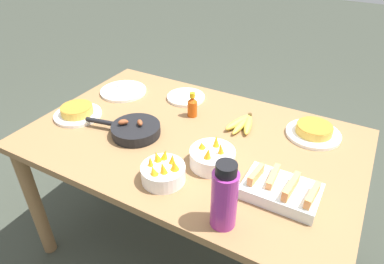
{
  "coord_description": "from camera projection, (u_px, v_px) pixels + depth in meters",
  "views": [
    {
      "loc": [
        0.65,
        -1.17,
        1.7
      ],
      "look_at": [
        0.0,
        0.0,
        0.81
      ],
      "focal_mm": 32.0,
      "sensor_mm": 36.0,
      "label": 1
    }
  ],
  "objects": [
    {
      "name": "hot_sauce_bottle",
      "position": [
        192.0,
        106.0,
        1.75
      ],
      "size": [
        0.05,
        0.05,
        0.13
      ],
      "color": "#C64C0F",
      "rests_on": "dining_table"
    },
    {
      "name": "dining_table",
      "position": [
        192.0,
        154.0,
        1.68
      ],
      "size": [
        1.55,
        1.0,
        0.78
      ],
      "color": "olive",
      "rests_on": "ground_plane"
    },
    {
      "name": "fruit_bowl_citrus",
      "position": [
        212.0,
        157.0,
        1.43
      ],
      "size": [
        0.19,
        0.19,
        0.13
      ],
      "color": "white",
      "rests_on": "dining_table"
    },
    {
      "name": "empty_plate_far_left",
      "position": [
        186.0,
        97.0,
        1.94
      ],
      "size": [
        0.21,
        0.21,
        0.02
      ],
      "color": "white",
      "rests_on": "dining_table"
    },
    {
      "name": "empty_plate_near_front",
      "position": [
        123.0,
        91.0,
        2.0
      ],
      "size": [
        0.27,
        0.27,
        0.02
      ],
      "color": "white",
      "rests_on": "dining_table"
    },
    {
      "name": "frittata_plate_center",
      "position": [
        314.0,
        131.0,
        1.62
      ],
      "size": [
        0.26,
        0.26,
        0.06
      ],
      "color": "white",
      "rests_on": "dining_table"
    },
    {
      "name": "banana_bunch",
      "position": [
        243.0,
        124.0,
        1.69
      ],
      "size": [
        0.14,
        0.2,
        0.04
      ],
      "color": "gold",
      "rests_on": "dining_table"
    },
    {
      "name": "melon_tray",
      "position": [
        281.0,
        190.0,
        1.28
      ],
      "size": [
        0.28,
        0.18,
        0.09
      ],
      "color": "silver",
      "rests_on": "dining_table"
    },
    {
      "name": "frittata_plate_side",
      "position": [
        77.0,
        112.0,
        1.77
      ],
      "size": [
        0.24,
        0.24,
        0.06
      ],
      "color": "white",
      "rests_on": "dining_table"
    },
    {
      "name": "ground_plane",
      "position": [
        192.0,
        243.0,
        2.05
      ],
      "size": [
        14.0,
        14.0,
        0.0
      ],
      "primitive_type": "plane",
      "color": "#383D33"
    },
    {
      "name": "skillet",
      "position": [
        135.0,
        130.0,
        1.63
      ],
      "size": [
        0.38,
        0.23,
        0.08
      ],
      "rotation": [
        0.0,
        0.0,
        3.34
      ],
      "color": "black",
      "rests_on": "dining_table"
    },
    {
      "name": "water_bottle",
      "position": [
        224.0,
        197.0,
        1.12
      ],
      "size": [
        0.09,
        0.09,
        0.26
      ],
      "color": "#992D89",
      "rests_on": "dining_table"
    },
    {
      "name": "fruit_bowl_mango",
      "position": [
        163.0,
        172.0,
        1.35
      ],
      "size": [
        0.18,
        0.18,
        0.12
      ],
      "color": "white",
      "rests_on": "dining_table"
    }
  ]
}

